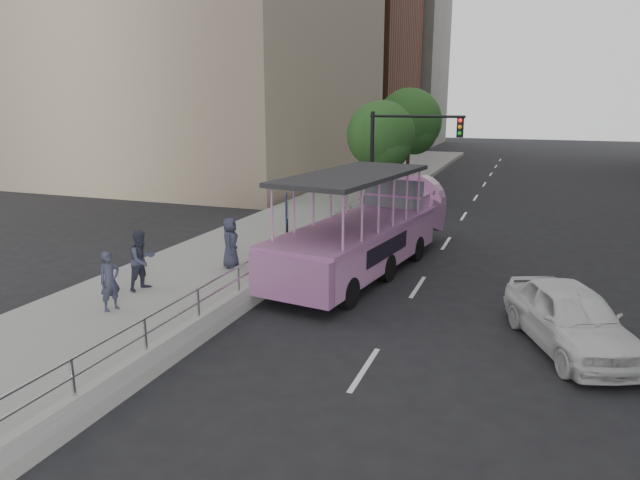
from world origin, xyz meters
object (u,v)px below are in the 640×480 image
(pedestrian_far, at_px, (230,243))
(pedestrian_mid, at_px, (142,260))
(car, at_px, (571,317))
(traffic_signal, at_px, (398,150))
(street_tree_near, at_px, (382,138))
(parking_sign, at_px, (287,228))
(pedestrian_near, at_px, (110,281))
(street_tree_far, at_px, (410,124))
(duck_boat, at_px, (370,232))

(pedestrian_far, bearing_deg, pedestrian_mid, 139.09)
(car, xyz_separation_m, traffic_signal, (-6.88, 11.75, 2.73))
(pedestrian_mid, height_order, street_tree_near, street_tree_near)
(parking_sign, bearing_deg, pedestrian_near, -123.49)
(pedestrian_near, bearing_deg, pedestrian_far, 5.35)
(parking_sign, relative_size, street_tree_far, 0.45)
(car, xyz_separation_m, parking_sign, (-8.18, 2.26, 1.03))
(car, relative_size, pedestrian_far, 2.69)
(street_tree_far, bearing_deg, street_tree_near, -91.91)
(duck_boat, xyz_separation_m, pedestrian_near, (-5.03, -7.18, -0.19))
(car, distance_m, pedestrian_mid, 11.53)
(street_tree_far, bearing_deg, car, -68.65)
(duck_boat, distance_m, pedestrian_near, 8.77)
(car, bearing_deg, pedestrian_near, 168.44)
(pedestrian_far, relative_size, street_tree_near, 0.29)
(pedestrian_far, distance_m, street_tree_near, 13.30)
(car, xyz_separation_m, street_tree_near, (-8.48, 15.18, 3.05))
(car, distance_m, pedestrian_near, 11.46)
(street_tree_far, bearing_deg, traffic_signal, -81.57)
(car, bearing_deg, parking_sign, 141.23)
(pedestrian_near, relative_size, traffic_signal, 0.31)
(pedestrian_near, relative_size, pedestrian_mid, 0.90)
(street_tree_near, bearing_deg, pedestrian_mid, -100.81)
(pedestrian_mid, height_order, parking_sign, parking_sign)
(duck_boat, distance_m, street_tree_near, 10.89)
(pedestrian_far, distance_m, street_tree_far, 19.27)
(pedestrian_near, height_order, pedestrian_mid, pedestrian_mid)
(street_tree_near, distance_m, street_tree_far, 6.02)
(pedestrian_mid, bearing_deg, traffic_signal, -6.25)
(parking_sign, bearing_deg, pedestrian_mid, -139.06)
(pedestrian_mid, height_order, pedestrian_far, pedestrian_mid)
(traffic_signal, bearing_deg, parking_sign, -97.75)
(car, height_order, pedestrian_mid, pedestrian_mid)
(parking_sign, distance_m, street_tree_far, 19.09)
(car, relative_size, traffic_signal, 0.86)
(traffic_signal, height_order, street_tree_far, street_tree_far)
(car, bearing_deg, pedestrian_far, 144.13)
(parking_sign, xyz_separation_m, street_tree_far, (-0.10, 18.93, 2.51))
(duck_boat, height_order, pedestrian_mid, duck_boat)
(street_tree_near, height_order, street_tree_far, street_tree_far)
(pedestrian_far, xyz_separation_m, parking_sign, (2.05, -0.02, 0.66))
(car, xyz_separation_m, pedestrian_mid, (-11.50, -0.63, 0.42))
(duck_boat, height_order, traffic_signal, traffic_signal)
(parking_sign, distance_m, street_tree_near, 13.09)
(pedestrian_far, bearing_deg, parking_sign, -107.59)
(pedestrian_near, distance_m, traffic_signal, 14.94)
(duck_boat, relative_size, parking_sign, 3.70)
(pedestrian_near, height_order, traffic_signal, traffic_signal)
(parking_sign, distance_m, traffic_signal, 9.74)
(parking_sign, xyz_separation_m, street_tree_near, (-0.30, 12.93, 2.02))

